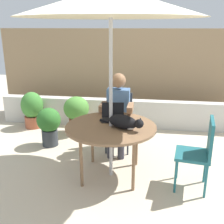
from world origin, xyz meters
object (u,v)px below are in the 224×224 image
Objects in this scene: person_seated at (118,109)px; potted_plant_near_fence at (77,112)px; patio_umbrella at (111,2)px; cat at (125,122)px; potted_plant_by_chair at (49,124)px; potted_plant_corner at (32,109)px; chair_empty at (201,149)px; laptop at (113,115)px; patio_table at (111,129)px; chair_occupied at (119,116)px.

person_seated is 1.78× the size of potted_plant_near_fence.
patio_umbrella is 3.97× the size of cat.
potted_plant_by_chair is 0.92× the size of potted_plant_corner.
patio_umbrella is at bearing -41.27° from potted_plant_corner.
chair_empty is (1.09, -0.16, -1.62)m from patio_umbrella.
laptop is 0.51× the size of potted_plant_by_chair.
potted_plant_by_chair is at bearing -50.70° from potted_plant_corner.
potted_plant_corner is (-1.77, 1.55, -0.28)m from patio_table.
chair_empty is at bearing -43.49° from chair_occupied.
patio_table is 0.93× the size of person_seated.
potted_plant_by_chair is (-1.14, 0.07, -0.33)m from person_seated.
laptop is at bearing -90.93° from chair_occupied.
laptop is (-0.01, 0.25, -1.39)m from patio_umbrella.
potted_plant_near_fence is 0.99× the size of potted_plant_corner.
potted_plant_near_fence is at bearing 141.48° from chair_empty.
potted_plant_corner reaches higher than potted_plant_by_chair.
person_seated reaches higher than cat.
cat is 0.90× the size of potted_plant_by_chair.
person_seated is at bearing 141.21° from chair_empty.
chair_empty is 1.54× the size of cat.
cat is 2.57m from potted_plant_corner.
patio_table is at bearing -58.58° from potted_plant_near_fence.
patio_table is at bearing -90.00° from chair_occupied.
chair_empty reaches higher than patio_table.
laptop reaches higher than chair_occupied.
patio_umbrella reaches higher than cat.
person_seated is (0.00, 0.71, 0.05)m from patio_table.
laptop reaches higher than cat.
chair_occupied is at bearing 89.07° from laptop.
chair_occupied is 1.16m from potted_plant_by_chair.
cat reaches higher than patio_table.
cat is (-0.91, 0.09, 0.25)m from chair_empty.
potted_plant_near_fence is (-0.84, 1.37, -1.75)m from patio_umbrella.
cat is 1.81m from potted_plant_near_fence.
laptop is at bearing 120.77° from cat.
cat is at bearing -22.03° from patio_table.
patio_table is 2.37m from potted_plant_corner.
cat is at bearing -54.82° from potted_plant_near_fence.
patio_umbrella is at bearing -58.58° from potted_plant_near_fence.
laptop is at bearing 92.36° from patio_table.
cat reaches higher than potted_plant_corner.
potted_plant_near_fence is 0.95m from potted_plant_corner.
person_seated reaches higher than potted_plant_by_chair.
cat is (0.18, -0.94, 0.25)m from chair_occupied.
chair_empty reaches higher than potted_plant_corner.
potted_plant_corner is (-1.77, 0.84, -0.32)m from person_seated.
chair_empty is 1.39× the size of potted_plant_by_chair.
potted_plant_by_chair is at bearing 145.44° from patio_umbrella.
chair_occupied is at bearing -21.09° from potted_plant_corner.
laptop is at bearing 159.55° from chair_empty.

